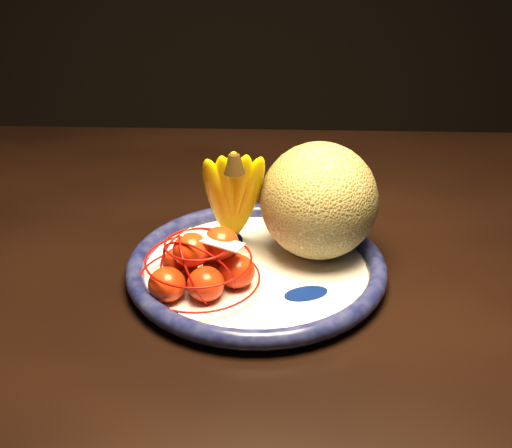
{
  "coord_description": "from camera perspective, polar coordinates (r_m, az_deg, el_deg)",
  "views": [
    {
      "loc": [
        -0.17,
        -0.84,
        1.21
      ],
      "look_at": [
        -0.12,
        -0.14,
        0.85
      ],
      "focal_mm": 45.0,
      "sensor_mm": 36.0,
      "label": 1
    }
  ],
  "objects": [
    {
      "name": "mandarin_bag",
      "position": [
        0.77,
        -4.82,
        -3.68
      ],
      "size": [
        0.17,
        0.17,
        0.09
      ],
      "rotation": [
        0.0,
        0.0,
        0.14
      ],
      "color": "red",
      "rests_on": "fruit_bowl"
    },
    {
      "name": "banana_bunch",
      "position": [
        0.82,
        -2.05,
        2.71
      ],
      "size": [
        0.11,
        0.1,
        0.16
      ],
      "rotation": [
        0.0,
        0.0,
        0.04
      ],
      "color": "#E4C406",
      "rests_on": "fruit_bowl"
    },
    {
      "name": "fruit_bowl",
      "position": [
        0.81,
        0.04,
        -3.88
      ],
      "size": [
        0.33,
        0.33,
        0.03
      ],
      "rotation": [
        0.0,
        0.0,
        -0.36
      ],
      "color": "white",
      "rests_on": "dining_table"
    },
    {
      "name": "cantaloupe",
      "position": [
        0.82,
        5.61,
        2.07
      ],
      "size": [
        0.15,
        0.15,
        0.15
      ],
      "primitive_type": "sphere",
      "color": "olive",
      "rests_on": "fruit_bowl"
    },
    {
      "name": "dining_table",
      "position": [
        0.95,
        8.23,
        -5.84
      ],
      "size": [
        1.64,
        1.09,
        0.78
      ],
      "rotation": [
        0.0,
        0.0,
        -0.11
      ],
      "color": "black",
      "rests_on": "ground"
    },
    {
      "name": "price_tag",
      "position": [
        0.75,
        -3.87,
        -1.43
      ],
      "size": [
        0.08,
        0.06,
        0.01
      ],
      "primitive_type": "cube",
      "rotation": [
        -0.14,
        0.1,
        -0.43
      ],
      "color": "white",
      "rests_on": "mandarin_bag"
    }
  ]
}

